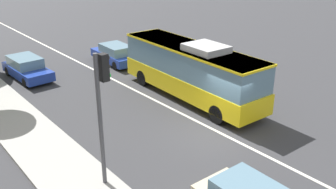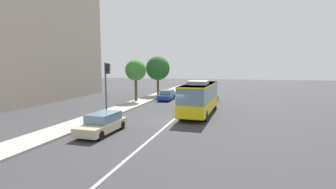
# 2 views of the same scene
# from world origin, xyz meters

# --- Properties ---
(ground_plane) EXTENTS (160.00, 160.00, 0.00)m
(ground_plane) POSITION_xyz_m (0.00, 0.00, 0.00)
(ground_plane) COLOR #333335
(sidewalk_kerb) EXTENTS (80.00, 2.68, 0.14)m
(sidewalk_kerb) POSITION_xyz_m (0.00, 7.22, 0.07)
(sidewalk_kerb) COLOR #9E9B93
(sidewalk_kerb) RESTS_ON ground_plane
(lane_centre_line) EXTENTS (76.00, 0.16, 0.01)m
(lane_centre_line) POSITION_xyz_m (0.00, 0.00, 0.01)
(lane_centre_line) COLOR silver
(lane_centre_line) RESTS_ON ground_plane
(transit_bus) EXTENTS (10.09, 2.90, 3.46)m
(transit_bus) POSITION_xyz_m (3.86, -1.90, 1.81)
(transit_bus) COLOR yellow
(transit_bus) RESTS_ON ground_plane
(sedan_blue) EXTENTS (4.58, 2.00, 1.46)m
(sedan_blue) POSITION_xyz_m (12.42, -2.07, 0.72)
(sedan_blue) COLOR #1E3899
(sedan_blue) RESTS_ON ground_plane
(sedan_beige) EXTENTS (4.54, 1.91, 1.46)m
(sedan_beige) POSITION_xyz_m (-5.44, 3.87, 0.72)
(sedan_beige) COLOR #C6B793
(sedan_beige) RESTS_ON ground_plane
(sedan_blue_ahead) EXTENTS (4.57, 1.99, 1.46)m
(sedan_blue_ahead) POSITION_xyz_m (13.36, 4.30, 0.72)
(sedan_blue_ahead) COLOR #1E3899
(sedan_blue_ahead) RESTS_ON ground_plane
(traffic_light_mid_block) EXTENTS (0.33, 0.62, 5.20)m
(traffic_light_mid_block) POSITION_xyz_m (-0.35, 6.27, 3.56)
(traffic_light_mid_block) COLOR #47474C
(traffic_light_mid_block) RESTS_ON ground_plane
(street_tree_kerbside_left) EXTENTS (3.98, 3.98, 6.61)m
(street_tree_kerbside_left) POSITION_xyz_m (18.30, 7.21, 4.60)
(street_tree_kerbside_left) COLOR #4C3823
(street_tree_kerbside_left) RESTS_ON ground_plane
(street_tree_kerbside_right) EXTENTS (2.88, 2.88, 5.83)m
(street_tree_kerbside_right) POSITION_xyz_m (10.50, 7.92, 4.34)
(street_tree_kerbside_right) COLOR #4C3823
(street_tree_kerbside_right) RESTS_ON ground_plane
(office_block_background) EXTENTS (27.77, 15.67, 20.40)m
(office_block_background) POSITION_xyz_m (6.83, 25.76, 10.20)
(office_block_background) COLOR #B7A893
(office_block_background) RESTS_ON ground_plane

